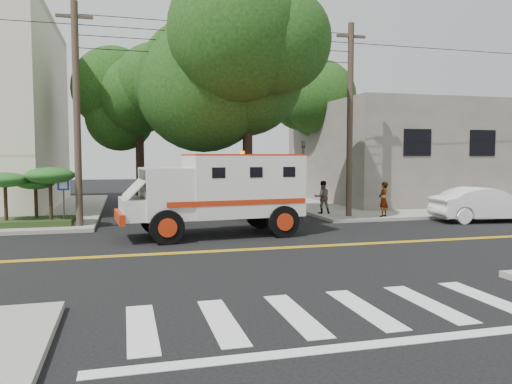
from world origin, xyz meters
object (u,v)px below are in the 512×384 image
object	(u,v)px
pedestrian_a	(383,199)
armored_truck	(220,189)
pedestrian_b	(322,197)
parked_sedan	(485,204)

from	to	relation	value
pedestrian_a	armored_truck	bearing A→B (deg)	-17.69
pedestrian_a	pedestrian_b	world-z (taller)	pedestrian_a
armored_truck	pedestrian_b	size ratio (longest dim) A/B	4.29
parked_sedan	pedestrian_a	world-z (taller)	pedestrian_a
parked_sedan	pedestrian_a	xyz separation A→B (m)	(-4.11, 1.70, 0.18)
parked_sedan	pedestrian_b	world-z (taller)	pedestrian_b
armored_truck	parked_sedan	size ratio (longest dim) A/B	1.45
pedestrian_b	armored_truck	bearing A→B (deg)	45.72
parked_sedan	pedestrian_b	xyz separation A→B (m)	(-6.31, 3.67, 0.17)
parked_sedan	pedestrian_a	size ratio (longest dim) A/B	2.93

